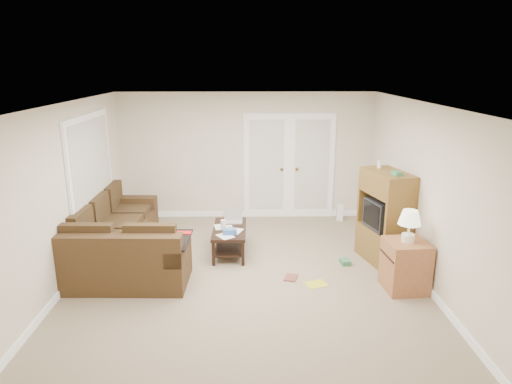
{
  "coord_description": "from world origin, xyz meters",
  "views": [
    {
      "loc": [
        0.03,
        -6.14,
        3.0
      ],
      "look_at": [
        0.16,
        0.64,
        1.1
      ],
      "focal_mm": 32.0,
      "sensor_mm": 36.0,
      "label": 1
    }
  ],
  "objects_px": {
    "sectional_sofa": "(118,244)",
    "coffee_table": "(230,239)",
    "side_cabinet": "(406,261)",
    "tv_armoire": "(385,217)"
  },
  "relations": [
    {
      "from": "sectional_sofa",
      "to": "coffee_table",
      "type": "distance_m",
      "value": 1.76
    },
    {
      "from": "coffee_table",
      "to": "tv_armoire",
      "type": "distance_m",
      "value": 2.49
    },
    {
      "from": "sectional_sofa",
      "to": "side_cabinet",
      "type": "bearing_deg",
      "value": -10.83
    },
    {
      "from": "coffee_table",
      "to": "tv_armoire",
      "type": "xyz_separation_m",
      "value": [
        2.41,
        -0.36,
        0.49
      ]
    },
    {
      "from": "sectional_sofa",
      "to": "coffee_table",
      "type": "bearing_deg",
      "value": 15.23
    },
    {
      "from": "sectional_sofa",
      "to": "coffee_table",
      "type": "xyz_separation_m",
      "value": [
        1.7,
        0.42,
        -0.1
      ]
    },
    {
      "from": "tv_armoire",
      "to": "side_cabinet",
      "type": "relative_size",
      "value": 1.36
    },
    {
      "from": "side_cabinet",
      "to": "sectional_sofa",
      "type": "bearing_deg",
      "value": 162.88
    },
    {
      "from": "sectional_sofa",
      "to": "coffee_table",
      "type": "relative_size",
      "value": 2.62
    },
    {
      "from": "tv_armoire",
      "to": "sectional_sofa",
      "type": "bearing_deg",
      "value": 166.74
    }
  ]
}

